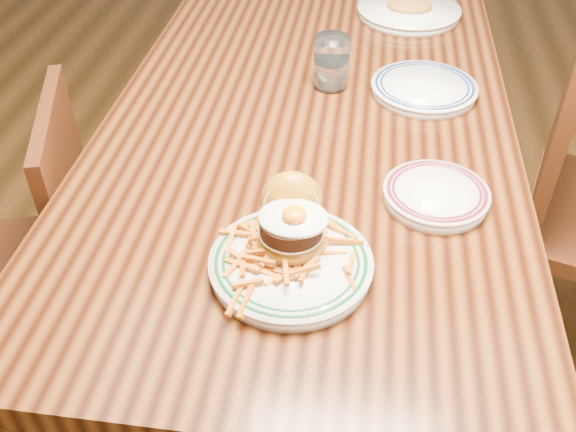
# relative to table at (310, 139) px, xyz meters

# --- Properties ---
(floor) EXTENTS (6.00, 6.00, 0.00)m
(floor) POSITION_rel_table_xyz_m (0.00, 0.00, -0.66)
(floor) COLOR black
(floor) RESTS_ON ground
(table) EXTENTS (0.85, 1.60, 0.75)m
(table) POSITION_rel_table_xyz_m (0.00, 0.00, 0.00)
(table) COLOR black
(table) RESTS_ON floor
(chair_left) EXTENTS (0.48, 0.48, 0.82)m
(chair_left) POSITION_rel_table_xyz_m (-0.60, -0.24, -0.22)
(chair_left) COLOR #411D0D
(chair_left) RESTS_ON floor
(main_plate) EXTENTS (0.26, 0.27, 0.12)m
(main_plate) POSITION_rel_table_xyz_m (0.02, -0.49, 0.12)
(main_plate) COLOR white
(main_plate) RESTS_ON table
(side_plate) EXTENTS (0.19, 0.19, 0.03)m
(side_plate) POSITION_rel_table_xyz_m (0.25, -0.30, 0.10)
(side_plate) COLOR white
(side_plate) RESTS_ON table
(rear_plate) EXTENTS (0.23, 0.23, 0.03)m
(rear_plate) POSITION_rel_table_xyz_m (0.24, 0.08, 0.10)
(rear_plate) COLOR white
(rear_plate) RESTS_ON table
(water_glass) EXTENTS (0.08, 0.08, 0.12)m
(water_glass) POSITION_rel_table_xyz_m (0.03, 0.09, 0.14)
(water_glass) COLOR white
(water_glass) RESTS_ON table
(far_plate) EXTENTS (0.28, 0.28, 0.05)m
(far_plate) POSITION_rel_table_xyz_m (0.21, 0.50, 0.10)
(far_plate) COLOR white
(far_plate) RESTS_ON table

